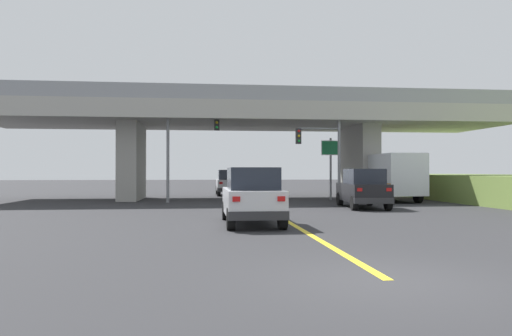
# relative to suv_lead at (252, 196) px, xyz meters

# --- Properties ---
(ground) EXTENTS (160.00, 160.00, 0.00)m
(ground) POSITION_rel_suv_lead_xyz_m (1.44, 16.20, -1.01)
(ground) COLOR #2B2B2D
(overpass_bridge) EXTENTS (35.35, 8.77, 7.12)m
(overpass_bridge) POSITION_rel_suv_lead_xyz_m (1.44, 16.20, 4.19)
(overpass_bridge) COLOR #A8A59E
(overpass_bridge) RESTS_ON ground
(lane_divider_stripe) EXTENTS (0.20, 22.71, 0.01)m
(lane_divider_stripe) POSITION_rel_suv_lead_xyz_m (1.44, 2.32, -1.01)
(lane_divider_stripe) COLOR yellow
(lane_divider_stripe) RESTS_ON ground
(suv_lead) EXTENTS (1.94, 4.57, 2.02)m
(suv_lead) POSITION_rel_suv_lead_xyz_m (0.00, 0.00, 0.00)
(suv_lead) COLOR silver
(suv_lead) RESTS_ON ground
(suv_crossing) EXTENTS (2.28, 4.75, 2.02)m
(suv_crossing) POSITION_rel_suv_lead_xyz_m (6.52, 7.18, 0.00)
(suv_crossing) COLOR black
(suv_crossing) RESTS_ON ground
(box_truck) EXTENTS (2.33, 6.53, 2.98)m
(box_truck) POSITION_rel_suv_lead_xyz_m (10.20, 12.68, 0.56)
(box_truck) COLOR red
(box_truck) RESTS_ON ground
(sedan_oncoming) EXTENTS (2.02, 4.48, 2.02)m
(sedan_oncoming) POSITION_rel_suv_lead_xyz_m (0.39, 21.34, 0.00)
(sedan_oncoming) COLOR silver
(sedan_oncoming) RESTS_ON ground
(traffic_signal_nearside) EXTENTS (2.82, 0.36, 5.06)m
(traffic_signal_nearside) POSITION_rel_suv_lead_xyz_m (5.74, 12.19, 2.26)
(traffic_signal_nearside) COLOR slate
(traffic_signal_nearside) RESTS_ON ground
(traffic_signal_farside) EXTENTS (3.21, 0.36, 6.04)m
(traffic_signal_farside) POSITION_rel_suv_lead_xyz_m (-2.81, 12.70, 2.83)
(traffic_signal_farside) COLOR slate
(traffic_signal_farside) RESTS_ON ground
(highway_sign) EXTENTS (1.30, 0.17, 4.12)m
(highway_sign) POSITION_rel_suv_lead_xyz_m (6.76, 14.35, 1.93)
(highway_sign) COLOR slate
(highway_sign) RESTS_ON ground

